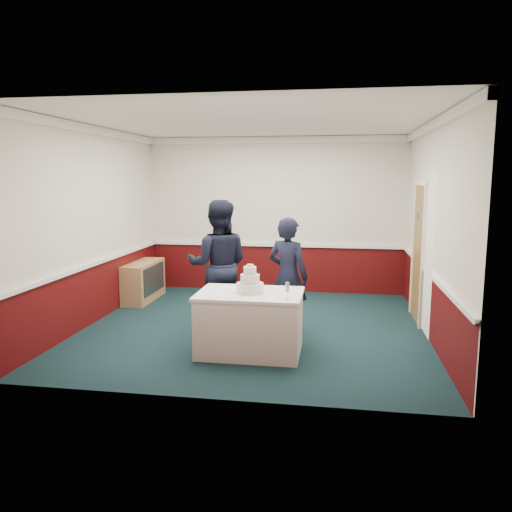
# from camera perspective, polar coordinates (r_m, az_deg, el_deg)

# --- Properties ---
(ground) EXTENTS (5.00, 5.00, 0.00)m
(ground) POSITION_cam_1_polar(r_m,az_deg,el_deg) (7.57, -0.21, -8.13)
(ground) COLOR #12272D
(ground) RESTS_ON ground
(room_shell) EXTENTS (5.00, 5.00, 3.00)m
(room_shell) POSITION_cam_1_polar(r_m,az_deg,el_deg) (7.83, 1.09, 7.07)
(room_shell) COLOR silver
(room_shell) RESTS_ON ground
(sideboard) EXTENTS (0.41, 1.20, 0.70)m
(sideboard) POSITION_cam_1_polar(r_m,az_deg,el_deg) (9.36, -12.72, -2.81)
(sideboard) COLOR #A77851
(sideboard) RESTS_ON ground
(cake_table) EXTENTS (1.32, 0.92, 0.79)m
(cake_table) POSITION_cam_1_polar(r_m,az_deg,el_deg) (6.41, -0.69, -7.56)
(cake_table) COLOR white
(cake_table) RESTS_ON ground
(wedding_cake) EXTENTS (0.35, 0.35, 0.36)m
(wedding_cake) POSITION_cam_1_polar(r_m,az_deg,el_deg) (6.29, -0.70, -3.19)
(wedding_cake) COLOR white
(wedding_cake) RESTS_ON cake_table
(cake_knife) EXTENTS (0.06, 0.22, 0.00)m
(cake_knife) POSITION_cam_1_polar(r_m,az_deg,el_deg) (6.12, -1.29, -4.56)
(cake_knife) COLOR silver
(cake_knife) RESTS_ON cake_table
(champagne_flute) EXTENTS (0.05, 0.05, 0.21)m
(champagne_flute) POSITION_cam_1_polar(r_m,az_deg,el_deg) (5.94, 3.60, -3.65)
(champagne_flute) COLOR silver
(champagne_flute) RESTS_ON cake_table
(person_man) EXTENTS (1.01, 0.84, 1.91)m
(person_man) POSITION_cam_1_polar(r_m,az_deg,el_deg) (7.33, -4.33, -1.04)
(person_man) COLOR black
(person_man) RESTS_ON ground
(person_woman) EXTENTS (0.73, 0.62, 1.68)m
(person_woman) POSITION_cam_1_polar(r_m,az_deg,el_deg) (7.08, 3.67, -2.32)
(person_woman) COLOR black
(person_woman) RESTS_ON ground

